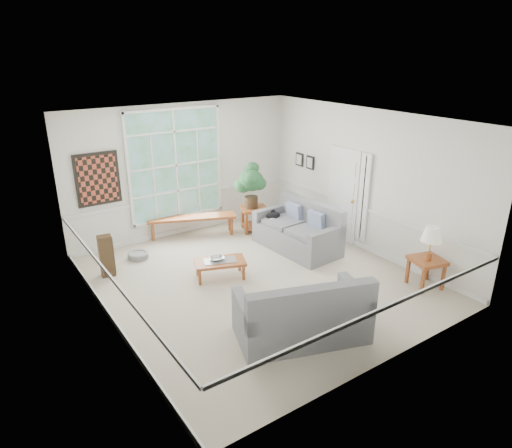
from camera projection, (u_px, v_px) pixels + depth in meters
The scene contains 24 objects.
floor at pixel (258, 280), 8.66m from camera, with size 5.50×6.00×0.01m, color #B4A893.
ceiling at pixel (258, 120), 7.57m from camera, with size 5.50×6.00×0.02m, color white.
wall_back at pixel (184, 170), 10.42m from camera, with size 5.50×0.02×3.00m, color silver.
wall_front at pixel (391, 268), 5.80m from camera, with size 5.50×0.02×3.00m, color silver.
wall_left at pixel (103, 239), 6.67m from camera, with size 0.02×6.00×3.00m, color silver.
wall_right at pixel (366, 181), 9.55m from camera, with size 0.02×6.00×3.00m, color silver.
window_back at pixel (176, 165), 10.23m from camera, with size 2.30×0.08×2.40m, color white.
entry_door at pixel (343, 195), 10.16m from camera, with size 0.08×0.90×2.10m, color white.
door_sidelight at pixel (364, 198), 9.64m from camera, with size 0.08×0.26×1.90m, color white.
wall_art at pixel (98, 179), 9.33m from camera, with size 0.90×0.06×1.10m, color #5D291C.
wall_frame_near at pixel (310, 163), 10.86m from camera, with size 0.04×0.26×0.32m, color black.
wall_frame_far at pixel (299, 159), 11.17m from camera, with size 0.04×0.26×0.32m, color black.
loveseat_right at pixel (297, 227), 9.80m from camera, with size 0.98×1.90×1.03m, color slate.
loveseat_front at pixel (302, 306), 6.80m from camera, with size 1.92×1.00×1.04m, color slate.
coffee_table at pixel (220, 269), 8.68m from camera, with size 0.95×0.52×0.35m, color brown.
pewter_bowl at pixel (217, 258), 8.63m from camera, with size 0.32×0.32×0.08m, color #9A9A9E.
window_bench at pixel (192, 226), 10.60m from camera, with size 2.02×0.39×0.47m, color brown.
end_table at pixel (254, 219), 10.88m from camera, with size 0.58×0.58×0.58m, color brown.
houseplant at pixel (251, 186), 10.58m from camera, with size 0.63×0.63×1.08m, color #23552D, non-canonical shape.
side_table at pixel (425, 273), 8.33m from camera, with size 0.55×0.55×0.56m, color brown.
table_lamp at pixel (431, 244), 8.06m from camera, with size 0.37×0.37×0.64m, color white, non-canonical shape.
pet_bed at pixel (138, 255), 9.52m from camera, with size 0.44×0.44×0.13m, color gray.
floor_speaker at pixel (106, 256), 8.68m from camera, with size 0.26×0.20×0.82m, color #382716.
cat at pixel (273, 215), 10.20m from camera, with size 0.35×0.25×0.16m, color black.
Camera 1 is at (-4.35, -6.33, 4.13)m, focal length 32.00 mm.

